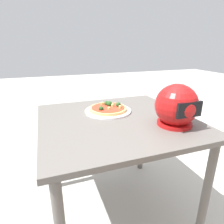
# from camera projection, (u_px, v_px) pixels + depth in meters

# --- Properties ---
(ground_plane) EXTENTS (14.00, 14.00, 0.00)m
(ground_plane) POSITION_uv_depth(u_px,v_px,m) (116.00, 208.00, 1.49)
(ground_plane) COLOR #B2ADA3
(dining_table) EXTENTS (0.96, 0.93, 0.75)m
(dining_table) POSITION_uv_depth(u_px,v_px,m) (116.00, 131.00, 1.28)
(dining_table) COLOR #5B5651
(dining_table) RESTS_ON ground
(pizza_plate) EXTENTS (0.33, 0.33, 0.01)m
(pizza_plate) POSITION_uv_depth(u_px,v_px,m) (108.00, 111.00, 1.37)
(pizza_plate) COLOR white
(pizza_plate) RESTS_ON dining_table
(pizza) EXTENTS (0.27, 0.27, 0.05)m
(pizza) POSITION_uv_depth(u_px,v_px,m) (108.00, 108.00, 1.36)
(pizza) COLOR tan
(pizza) RESTS_ON pizza_plate
(motorcycle_helmet) EXTENTS (0.24, 0.24, 0.24)m
(motorcycle_helmet) POSITION_uv_depth(u_px,v_px,m) (176.00, 106.00, 1.10)
(motorcycle_helmet) COLOR #B21414
(motorcycle_helmet) RESTS_ON dining_table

